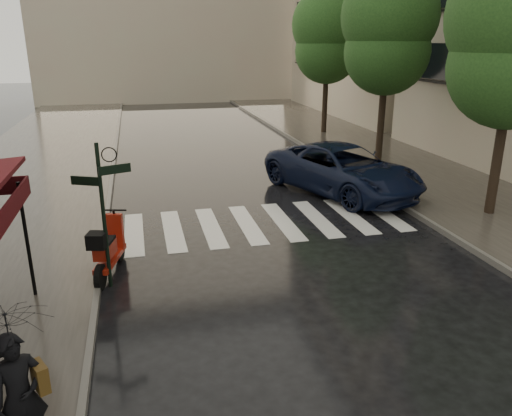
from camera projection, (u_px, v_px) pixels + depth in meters
name	position (u px, v px, depth m)	size (l,w,h in m)	color
ground	(181.00, 362.00, 8.14)	(120.00, 120.00, 0.00)	black
sidewalk_near	(26.00, 182.00, 18.18)	(6.00, 60.00, 0.12)	#38332D
sidewalk_far	(394.00, 160.00, 21.44)	(5.50, 60.00, 0.12)	#38332D
curb_near	(112.00, 177.00, 18.85)	(0.12, 60.00, 0.16)	#595651
curb_far	(333.00, 164.00, 20.82)	(0.12, 60.00, 0.16)	#595651
crosswalk	(265.00, 222.00, 14.32)	(7.85, 3.20, 0.01)	silver
signpost	(103.00, 205.00, 10.06)	(1.17, 0.29, 3.10)	black
tree_mid	(389.00, 23.00, 19.50)	(3.80, 3.80, 8.34)	black
tree_far	(328.00, 30.00, 26.04)	(3.80, 3.80, 8.16)	black
pedestrian_with_umbrella	(10.00, 339.00, 5.68)	(1.35, 1.35, 2.46)	black
scooter	(108.00, 250.00, 10.94)	(0.82, 1.95, 1.31)	black
parked_car	(342.00, 169.00, 16.91)	(2.70, 5.85, 1.63)	black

